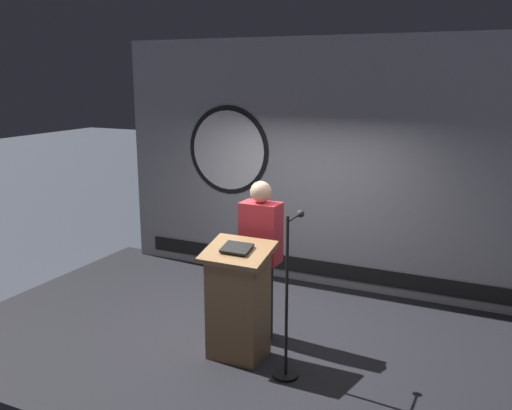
{
  "coord_description": "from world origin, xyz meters",
  "views": [
    {
      "loc": [
        2.4,
        -4.91,
        3.03
      ],
      "look_at": [
        0.04,
        -0.0,
        1.75
      ],
      "focal_mm": 39.5,
      "sensor_mm": 36.0,
      "label": 1
    }
  ],
  "objects": [
    {
      "name": "ground_plane",
      "position": [
        0.0,
        0.0,
        0.0
      ],
      "size": [
        40.0,
        40.0,
        0.0
      ],
      "primitive_type": "plane",
      "color": "#383D47"
    },
    {
      "name": "stage_platform",
      "position": [
        0.0,
        0.0,
        0.15
      ],
      "size": [
        6.4,
        4.0,
        0.3
      ],
      "primitive_type": "cube",
      "color": "black",
      "rests_on": "ground"
    },
    {
      "name": "banner_display",
      "position": [
        -0.03,
        1.85,
        1.87
      ],
      "size": [
        5.57,
        0.12,
        3.17
      ],
      "color": "#9E9EA3",
      "rests_on": "stage_platform"
    },
    {
      "name": "podium",
      "position": [
        0.04,
        -0.4,
        0.86
      ],
      "size": [
        0.64,
        0.5,
        1.16
      ],
      "color": "olive",
      "rests_on": "stage_platform"
    },
    {
      "name": "speaker_person",
      "position": [
        0.06,
        0.08,
        1.16
      ],
      "size": [
        0.4,
        0.26,
        1.68
      ],
      "color": "black",
      "rests_on": "stage_platform"
    },
    {
      "name": "microphone_stand",
      "position": [
        0.61,
        -0.51,
        0.83
      ],
      "size": [
        0.24,
        0.46,
        1.53
      ],
      "color": "black",
      "rests_on": "stage_platform"
    }
  ]
}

